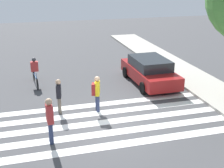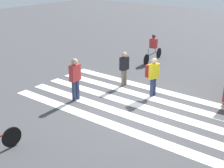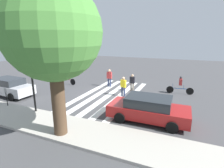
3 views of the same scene
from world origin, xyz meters
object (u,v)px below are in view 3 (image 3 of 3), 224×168
object	(u,v)px
cyclist_far_lane	(66,76)
cyclist_near_curb	(180,84)
pedestrian_adult_yellow_jacket	(132,82)
pedestrian_adult_blue_shirt	(109,77)
car_parked_far_curb	(9,87)
parking_meter	(6,93)
traffic_light	(32,64)
pedestrian_adult_tall_backpack	(123,85)
street_tree	(53,33)
car_parked_silver_sedan	(148,109)

from	to	relation	value
cyclist_far_lane	cyclist_near_curb	bearing A→B (deg)	-168.79
pedestrian_adult_yellow_jacket	pedestrian_adult_blue_shirt	bearing A→B (deg)	-3.29
cyclist_near_curb	car_parked_far_curb	world-z (taller)	cyclist_near_curb
parking_meter	car_parked_far_curb	size ratio (longest dim) A/B	0.31
traffic_light	pedestrian_adult_tall_backpack	size ratio (longest dim) A/B	2.78
cyclist_far_lane	traffic_light	bearing A→B (deg)	118.44
cyclist_far_lane	parking_meter	bearing A→B (deg)	97.95
parking_meter	street_tree	distance (m)	7.22
parking_meter	street_tree	size ratio (longest dim) A/B	0.19
street_tree	cyclist_far_lane	xyz separation A→B (m)	(6.17, -8.49, -4.11)
traffic_light	pedestrian_adult_tall_backpack	distance (m)	7.15
pedestrian_adult_tall_backpack	car_parked_silver_sedan	distance (m)	4.71
street_tree	pedestrian_adult_blue_shirt	size ratio (longest dim) A/B	4.08
street_tree	pedestrian_adult_yellow_jacket	xyz separation A→B (m)	(-1.07, -8.73, -4.08)
parking_meter	car_parked_silver_sedan	size ratio (longest dim) A/B	0.30
street_tree	pedestrian_adult_blue_shirt	world-z (taller)	street_tree
parking_meter	pedestrian_adult_yellow_jacket	xyz separation A→B (m)	(-6.94, -7.26, -0.15)
parking_meter	pedestrian_adult_blue_shirt	bearing A→B (deg)	-119.08
traffic_light	parking_meter	bearing A→B (deg)	4.18
street_tree	pedestrian_adult_tall_backpack	bearing A→B (deg)	-96.35
cyclist_near_curb	car_parked_far_curb	bearing A→B (deg)	20.17
parking_meter	pedestrian_adult_tall_backpack	xyz separation A→B (m)	(-6.67, -5.61, -0.07)
parking_meter	cyclist_near_curb	size ratio (longest dim) A/B	0.62
cyclist_far_lane	car_parked_silver_sedan	distance (m)	11.11
street_tree	pedestrian_adult_tall_backpack	distance (m)	8.17
cyclist_far_lane	pedestrian_adult_yellow_jacket	bearing A→B (deg)	-172.55
street_tree	cyclist_far_lane	distance (m)	11.27
pedestrian_adult_blue_shirt	cyclist_near_curb	world-z (taller)	pedestrian_adult_blue_shirt
parking_meter	cyclist_far_lane	xyz separation A→B (m)	(0.29, -7.02, -0.18)
pedestrian_adult_yellow_jacket	street_tree	bearing A→B (deg)	92.97
cyclist_near_curb	car_parked_silver_sedan	distance (m)	6.43
parking_meter	cyclist_near_curb	bearing A→B (deg)	-143.57
parking_meter	pedestrian_adult_blue_shirt	size ratio (longest dim) A/B	0.79
cyclist_far_lane	car_parked_far_curb	world-z (taller)	cyclist_far_lane
cyclist_far_lane	car_parked_far_curb	size ratio (longest dim) A/B	0.53
car_parked_silver_sedan	pedestrian_adult_blue_shirt	bearing A→B (deg)	-49.80
pedestrian_adult_yellow_jacket	cyclist_far_lane	xyz separation A→B (m)	(7.24, 0.24, -0.03)
street_tree	pedestrian_adult_blue_shirt	xyz separation A→B (m)	(1.50, -9.34, -3.97)
pedestrian_adult_tall_backpack	cyclist_near_curb	distance (m)	5.05
pedestrian_adult_yellow_jacket	parking_meter	bearing A→B (deg)	56.21
street_tree	pedestrian_adult_tall_backpack	size ratio (longest dim) A/B	4.34
pedestrian_adult_yellow_jacket	car_parked_far_curb	xyz separation A→B (m)	(9.25, 5.34, -0.12)
pedestrian_adult_blue_shirt	car_parked_silver_sedan	bearing A→B (deg)	126.87
pedestrian_adult_blue_shirt	cyclist_far_lane	size ratio (longest dim) A/B	0.73
traffic_light	street_tree	xyz separation A→B (m)	(-3.29, 1.66, 1.73)
street_tree	pedestrian_adult_yellow_jacket	size ratio (longest dim) A/B	4.55
street_tree	parking_meter	bearing A→B (deg)	-14.03
pedestrian_adult_blue_shirt	street_tree	bearing A→B (deg)	95.11
pedestrian_adult_yellow_jacket	pedestrian_adult_tall_backpack	bearing A→B (deg)	90.37
street_tree	car_parked_far_curb	distance (m)	9.81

